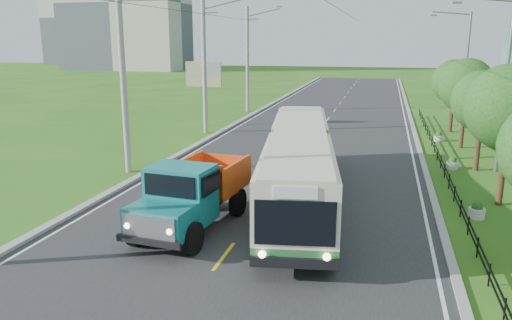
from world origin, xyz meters
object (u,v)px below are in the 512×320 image
at_px(tree_back, 455,84).
at_px(planter_far, 439,137).
at_px(tree_fourth, 483,104).
at_px(planter_near, 477,211).
at_px(pole_near, 124,76).
at_px(dump_truck, 192,190).
at_px(pole_mid, 205,65).
at_px(tree_fifth, 467,89).
at_px(billboard_right, 512,66).
at_px(bus, 299,160).
at_px(streetlight_far, 464,66).
at_px(streetlight_mid, 503,80).
at_px(planter_mid, 452,164).
at_px(pole_far, 248,59).
at_px(tree_third, 510,112).
at_px(billboard_left, 204,78).

xyz_separation_m(tree_back, planter_far, (-1.26, -4.14, -3.37)).
height_order(tree_fourth, planter_near, tree_fourth).
relative_size(pole_near, dump_truck, 1.56).
relative_size(pole_near, tree_fourth, 1.85).
distance_m(pole_mid, tree_fifth, 18.18).
xyz_separation_m(pole_mid, tree_back, (18.12, 5.14, -1.44)).
relative_size(billboard_right, bus, 0.46).
bearing_deg(tree_back, pole_near, -136.59).
bearing_deg(billboard_right, bus, -128.96).
xyz_separation_m(tree_back, streetlight_far, (0.79, 1.86, 1.25)).
distance_m(streetlight_mid, dump_truck, 17.58).
relative_size(tree_fifth, streetlight_mid, 0.64).
distance_m(tree_fourth, planter_mid, 3.53).
bearing_deg(planter_near, bus, 176.41).
bearing_deg(dump_truck, streetlight_mid, 48.61).
height_order(planter_mid, bus, bus).
distance_m(pole_far, tree_fifth, 22.25).
distance_m(tree_third, tree_fourth, 6.01).
distance_m(tree_third, streetlight_mid, 5.98).
bearing_deg(dump_truck, pole_far, 107.00).
height_order(streetlight_far, bus, streetlight_far).
bearing_deg(tree_third, tree_fourth, 90.00).
distance_m(pole_near, streetlight_mid, 19.56).
height_order(tree_third, bus, tree_third).
bearing_deg(planter_mid, planter_far, 90.00).
relative_size(pole_mid, dump_truck, 1.56).
xyz_separation_m(pole_far, bus, (9.61, -26.55, -3.26)).
bearing_deg(planter_far, dump_truck, -117.96).
height_order(pole_near, streetlight_mid, pole_near).
height_order(planter_far, dump_truck, dump_truck).
bearing_deg(planter_far, billboard_right, -28.39).
height_order(pole_far, streetlight_mid, pole_far).
relative_size(planter_mid, planter_far, 1.00).
height_order(tree_third, billboard_left, tree_third).
height_order(pole_near, planter_mid, pole_near).
bearing_deg(bus, planter_near, -12.43).
height_order(planter_far, billboard_left, billboard_left).
relative_size(tree_third, planter_near, 8.96).
xyz_separation_m(streetlight_mid, bus, (-9.29, -7.55, -3.06)).
relative_size(streetlight_mid, planter_far, 13.54).
distance_m(tree_fourth, tree_fifth, 6.01).
xyz_separation_m(tree_fourth, tree_fifth, (0.00, 6.00, 0.27)).
height_order(streetlight_mid, billboard_right, streetlight_mid).
bearing_deg(pole_far, billboard_right, -32.30).
height_order(pole_mid, tree_back, pole_mid).
relative_size(planter_near, billboard_right, 0.09).
relative_size(tree_fifth, planter_mid, 8.66).
xyz_separation_m(streetlight_far, planter_mid, (-2.04, -14.00, -4.62)).
height_order(pole_near, planter_near, pole_near).
distance_m(pole_far, streetlight_mid, 26.80).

